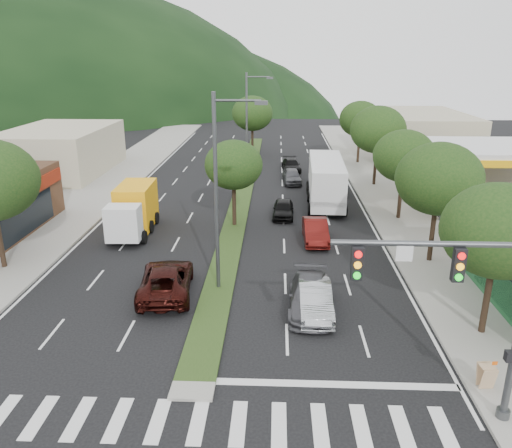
{
  "coord_description": "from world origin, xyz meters",
  "views": [
    {
      "loc": [
        2.96,
        -15.5,
        11.64
      ],
      "look_at": [
        1.78,
        12.34,
        2.11
      ],
      "focal_mm": 35.0,
      "sensor_mm": 36.0,
      "label": 1
    }
  ],
  "objects_px": {
    "car_queue_d": "(323,189)",
    "motorhome": "(326,181)",
    "suv_maroon": "(166,280)",
    "tree_med_near": "(234,165)",
    "sedan_silver": "(315,299)",
    "car_queue_b": "(310,296)",
    "streetlight_mid": "(249,120)",
    "box_truck": "(134,211)",
    "tree_r_b": "(439,179)",
    "tree_r_d": "(378,130)",
    "tree_r_e": "(360,119)",
    "car_queue_a": "(283,209)",
    "traffic_signal": "(474,296)",
    "tree_r_a": "(498,231)",
    "tree_r_c": "(404,156)",
    "streetlight_near": "(220,185)",
    "car_queue_c": "(315,231)",
    "car_queue_e": "(292,176)",
    "tree_med_far": "(252,113)",
    "a_frame_sign": "(486,374)",
    "car_queue_f": "(291,165)"
  },
  "relations": [
    {
      "from": "tree_r_b",
      "to": "tree_r_d",
      "type": "xyz_separation_m",
      "value": [
        0.0,
        18.0,
        0.14
      ]
    },
    {
      "from": "sedan_silver",
      "to": "car_queue_b",
      "type": "relative_size",
      "value": 0.88
    },
    {
      "from": "tree_r_a",
      "to": "tree_r_e",
      "type": "distance_m",
      "value": 36.0
    },
    {
      "from": "tree_r_e",
      "to": "car_queue_a",
      "type": "height_order",
      "value": "tree_r_e"
    },
    {
      "from": "tree_r_b",
      "to": "tree_r_a",
      "type": "bearing_deg",
      "value": -90.0
    },
    {
      "from": "tree_r_d",
      "to": "car_queue_a",
      "type": "bearing_deg",
      "value": -130.97
    },
    {
      "from": "sedan_silver",
      "to": "car_queue_e",
      "type": "distance_m",
      "value": 25.03
    },
    {
      "from": "car_queue_b",
      "to": "box_truck",
      "type": "bearing_deg",
      "value": 140.18
    },
    {
      "from": "motorhome",
      "to": "a_frame_sign",
      "type": "distance_m",
      "value": 24.28
    },
    {
      "from": "traffic_signal",
      "to": "tree_r_a",
      "type": "relative_size",
      "value": 1.06
    },
    {
      "from": "tree_r_c",
      "to": "car_queue_b",
      "type": "bearing_deg",
      "value": -117.56
    },
    {
      "from": "tree_r_a",
      "to": "tree_r_e",
      "type": "bearing_deg",
      "value": 90.0
    },
    {
      "from": "traffic_signal",
      "to": "tree_r_a",
      "type": "xyz_separation_m",
      "value": [
        2.97,
        5.54,
        0.17
      ]
    },
    {
      "from": "streetlight_mid",
      "to": "motorhome",
      "type": "distance_m",
      "value": 11.79
    },
    {
      "from": "tree_r_b",
      "to": "car_queue_e",
      "type": "distance_m",
      "value": 20.62
    },
    {
      "from": "tree_r_c",
      "to": "car_queue_e",
      "type": "height_order",
      "value": "tree_r_c"
    },
    {
      "from": "tree_med_far",
      "to": "tree_r_a",
      "type": "bearing_deg",
      "value": -73.3
    },
    {
      "from": "tree_med_near",
      "to": "motorhome",
      "type": "bearing_deg",
      "value": 41.05
    },
    {
      "from": "tree_med_near",
      "to": "sedan_silver",
      "type": "bearing_deg",
      "value": -68.61
    },
    {
      "from": "tree_r_a",
      "to": "tree_r_d",
      "type": "xyz_separation_m",
      "value": [
        0.0,
        26.0,
        0.36
      ]
    },
    {
      "from": "car_queue_c",
      "to": "car_queue_f",
      "type": "distance_m",
      "value": 20.49
    },
    {
      "from": "tree_r_e",
      "to": "car_queue_a",
      "type": "xyz_separation_m",
      "value": [
        -8.51,
        -19.8,
        -4.24
      ]
    },
    {
      "from": "car_queue_d",
      "to": "sedan_silver",
      "type": "bearing_deg",
      "value": -89.4
    },
    {
      "from": "tree_r_c",
      "to": "car_queue_c",
      "type": "relative_size",
      "value": 1.49
    },
    {
      "from": "tree_r_a",
      "to": "car_queue_d",
      "type": "bearing_deg",
      "value": 103.17
    },
    {
      "from": "suv_maroon",
      "to": "streetlight_near",
      "type": "bearing_deg",
      "value": -173.0
    },
    {
      "from": "tree_r_a",
      "to": "tree_r_b",
      "type": "bearing_deg",
      "value": 90.0
    },
    {
      "from": "tree_r_e",
      "to": "a_frame_sign",
      "type": "bearing_deg",
      "value": -91.97
    },
    {
      "from": "tree_r_d",
      "to": "streetlight_mid",
      "type": "xyz_separation_m",
      "value": [
        -11.79,
        3.0,
        0.4
      ]
    },
    {
      "from": "streetlight_near",
      "to": "box_truck",
      "type": "relative_size",
      "value": 1.55
    },
    {
      "from": "sedan_silver",
      "to": "car_queue_b",
      "type": "bearing_deg",
      "value": 128.87
    },
    {
      "from": "car_queue_b",
      "to": "tree_r_b",
      "type": "bearing_deg",
      "value": 43.19
    },
    {
      "from": "suv_maroon",
      "to": "car_queue_f",
      "type": "relative_size",
      "value": 1.26
    },
    {
      "from": "streetlight_mid",
      "to": "a_frame_sign",
      "type": "height_order",
      "value": "streetlight_mid"
    },
    {
      "from": "car_queue_c",
      "to": "car_queue_e",
      "type": "xyz_separation_m",
      "value": [
        -1.14,
        15.46,
        -0.03
      ]
    },
    {
      "from": "car_queue_d",
      "to": "motorhome",
      "type": "height_order",
      "value": "motorhome"
    },
    {
      "from": "car_queue_a",
      "to": "tree_r_a",
      "type": "bearing_deg",
      "value": -60.47
    },
    {
      "from": "streetlight_mid",
      "to": "a_frame_sign",
      "type": "distance_m",
      "value": 34.86
    },
    {
      "from": "sedan_silver",
      "to": "car_queue_c",
      "type": "xyz_separation_m",
      "value": [
        0.69,
        9.57,
        0.01
      ]
    },
    {
      "from": "suv_maroon",
      "to": "motorhome",
      "type": "xyz_separation_m",
      "value": [
        9.55,
        16.73,
        1.14
      ]
    },
    {
      "from": "a_frame_sign",
      "to": "tree_r_e",
      "type": "bearing_deg",
      "value": 83.19
    },
    {
      "from": "tree_r_d",
      "to": "motorhome",
      "type": "bearing_deg",
      "value": -130.32
    },
    {
      "from": "streetlight_mid",
      "to": "car_queue_b",
      "type": "distance_m",
      "value": 27.9
    },
    {
      "from": "car_queue_b",
      "to": "motorhome",
      "type": "bearing_deg",
      "value": 86.2
    },
    {
      "from": "box_truck",
      "to": "a_frame_sign",
      "type": "height_order",
      "value": "box_truck"
    },
    {
      "from": "suv_maroon",
      "to": "box_truck",
      "type": "bearing_deg",
      "value": -72.32
    },
    {
      "from": "car_queue_d",
      "to": "a_frame_sign",
      "type": "xyz_separation_m",
      "value": [
        3.7,
        -25.57,
        -0.07
      ]
    },
    {
      "from": "streetlight_mid",
      "to": "box_truck",
      "type": "height_order",
      "value": "streetlight_mid"
    },
    {
      "from": "suv_maroon",
      "to": "tree_med_near",
      "type": "bearing_deg",
      "value": -110.06
    },
    {
      "from": "tree_r_b",
      "to": "tree_r_c",
      "type": "relative_size",
      "value": 1.07
    }
  ]
}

